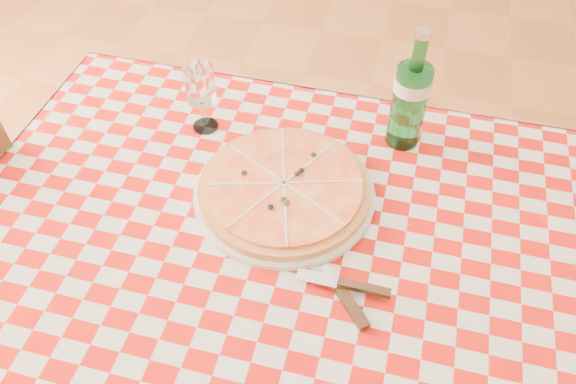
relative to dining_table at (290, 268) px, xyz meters
name	(u,v)px	position (x,y,z in m)	size (l,w,h in m)	color
dining_table	(290,268)	(0.00, 0.00, 0.00)	(1.20, 0.80, 0.75)	brown
tablecloth	(290,240)	(0.00, 0.00, 0.09)	(1.30, 0.90, 0.01)	#A6100A
pizza_plate	(284,188)	(-0.04, 0.10, 0.12)	(0.36, 0.36, 0.05)	#BB813E
water_bottle	(412,90)	(0.17, 0.32, 0.23)	(0.08, 0.08, 0.27)	#196728
wine_glass	(202,99)	(-0.26, 0.25, 0.18)	(0.06, 0.06, 0.16)	white
cutlery	(337,283)	(0.11, -0.08, 0.11)	(0.23, 0.19, 0.03)	silver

